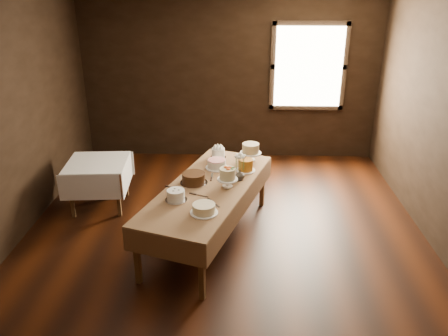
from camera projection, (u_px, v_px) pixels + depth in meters
floor at (223, 247)px, 5.38m from camera, size 5.00×6.00×0.01m
wall_back at (230, 78)px, 7.58m from camera, size 5.00×0.02×2.80m
window at (309, 67)px, 7.40m from camera, size 1.10×0.05×1.30m
display_table at (208, 190)px, 5.31m from camera, size 1.59×2.47×0.71m
side_table at (97, 167)px, 6.12m from camera, size 0.86×0.86×0.67m
cake_meringue at (218, 153)px, 6.08m from camera, size 0.25×0.25×0.14m
cake_speckled at (251, 153)px, 5.98m from camera, size 0.29×0.29×0.25m
cake_lattice at (217, 164)px, 5.76m from camera, size 0.32×0.32×0.11m
cake_caramel at (246, 165)px, 5.67m from camera, size 0.25×0.25×0.16m
cake_chocolate at (194, 178)px, 5.34m from camera, size 0.39×0.39×0.13m
cake_flowers at (227, 179)px, 5.23m from camera, size 0.26×0.26×0.25m
cake_swirl at (176, 196)px, 4.93m from camera, size 0.27×0.27×0.13m
cake_cream at (204, 209)px, 4.68m from camera, size 0.33×0.33×0.10m
cake_server_a at (202, 196)px, 5.05m from camera, size 0.23×0.11×0.01m
cake_server_b at (216, 205)px, 4.86m from camera, size 0.16×0.21×0.01m
cake_server_c at (212, 175)px, 5.57m from camera, size 0.03×0.24×0.01m
cake_server_d at (237, 181)px, 5.40m from camera, size 0.22×0.14×0.01m
cake_server_e at (176, 189)px, 5.21m from camera, size 0.22×0.15×0.01m
flower_vase at (240, 175)px, 5.45m from camera, size 0.13×0.13×0.12m
flower_bouquet at (240, 161)px, 5.38m from camera, size 0.14×0.14×0.20m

